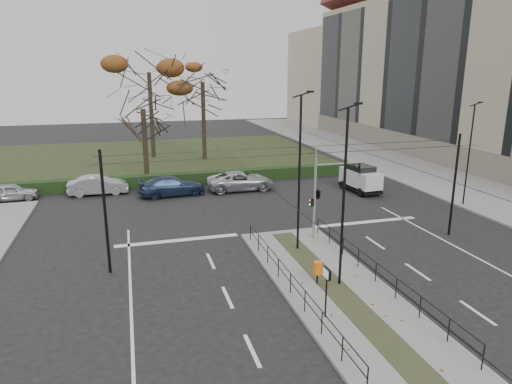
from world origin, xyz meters
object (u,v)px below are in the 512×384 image
at_px(streetlamp_median_near, 344,196).
at_px(bare_tree_near, 143,114).
at_px(streetlamp_median_far, 300,172).
at_px(parked_car_second, 98,185).
at_px(streetlamp_sidewalk, 469,154).
at_px(traffic_light, 319,192).
at_px(bare_tree_center, 203,88).
at_px(parked_car_first, 11,192).
at_px(parked_car_third, 172,186).
at_px(parked_car_fourth, 241,181).
at_px(rust_tree, 149,72).
at_px(white_van, 360,178).
at_px(info_panel, 327,279).
at_px(litter_bin, 318,268).

bearing_deg(streetlamp_median_near, bare_tree_near, 106.81).
relative_size(streetlamp_median_far, parked_car_second, 1.84).
bearing_deg(streetlamp_sidewalk, traffic_light, -164.94).
bearing_deg(streetlamp_median_near, bare_tree_center, 91.43).
bearing_deg(bare_tree_center, parked_car_first, -144.24).
xyz_separation_m(streetlamp_sidewalk, parked_car_third, (-19.81, 8.64, -3.07)).
distance_m(parked_car_second, parked_car_fourth, 11.22).
bearing_deg(streetlamp_median_near, rust_tree, 99.97).
bearing_deg(rust_tree, bare_tree_near, -96.82).
relative_size(streetlamp_median_near, bare_tree_near, 0.99).
xyz_separation_m(white_van, bare_tree_center, (-9.72, 16.72, 6.53)).
relative_size(info_panel, bare_tree_near, 0.25).
xyz_separation_m(info_panel, parked_car_fourth, (1.70, 20.36, -0.99)).
xyz_separation_m(streetlamp_median_near, rust_tree, (-6.04, 34.36, 5.00)).
relative_size(parked_car_second, rust_tree, 0.38).
bearing_deg(litter_bin, bare_tree_center, 89.67).
relative_size(traffic_light, white_van, 1.14).
relative_size(litter_bin, parked_car_fourth, 0.19).
height_order(traffic_light, info_panel, traffic_light).
bearing_deg(rust_tree, parked_car_second, -109.27).
relative_size(streetlamp_sidewalk, parked_car_fourth, 1.33).
relative_size(parked_car_second, white_van, 1.12).
height_order(parked_car_second, bare_tree_near, bare_tree_near).
bearing_deg(info_panel, parked_car_third, 100.84).
distance_m(white_van, rust_tree, 25.94).
distance_m(streetlamp_median_far, parked_car_first, 23.10).
relative_size(streetlamp_sidewalk, parked_car_first, 1.88).
bearing_deg(rust_tree, streetlamp_median_near, -80.03).
bearing_deg(streetlamp_sidewalk, streetlamp_median_near, -147.13).
height_order(streetlamp_sidewalk, parked_car_fourth, streetlamp_sidewalk).
bearing_deg(parked_car_first, white_van, -105.76).
bearing_deg(bare_tree_near, parked_car_fourth, -40.60).
xyz_separation_m(parked_car_second, white_van, (20.13, -4.82, 0.39)).
height_order(litter_bin, parked_car_first, parked_car_first).
bearing_deg(white_van, traffic_light, -129.74).
distance_m(streetlamp_sidewalk, parked_car_second, 27.59).
xyz_separation_m(parked_car_second, parked_car_fourth, (11.09, -1.69, 0.01)).
distance_m(info_panel, bare_tree_center, 34.48).
xyz_separation_m(parked_car_second, parked_car_third, (5.52, -1.84, -0.01)).
height_order(parked_car_fourth, bare_tree_near, bare_tree_near).
bearing_deg(streetlamp_sidewalk, parked_car_third, 156.45).
relative_size(parked_car_first, parked_car_fourth, 0.71).
bearing_deg(litter_bin, traffic_light, 66.51).
distance_m(info_panel, parked_car_third, 20.60).
bearing_deg(streetlamp_median_near, parked_car_first, 131.67).
distance_m(traffic_light, streetlamp_median_far, 2.60).
bearing_deg(bare_tree_near, bare_tree_center, 48.92).
bearing_deg(parked_car_third, parked_car_first, 76.23).
distance_m(traffic_light, streetlamp_median_near, 6.03).
bearing_deg(parked_car_third, traffic_light, -154.83).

